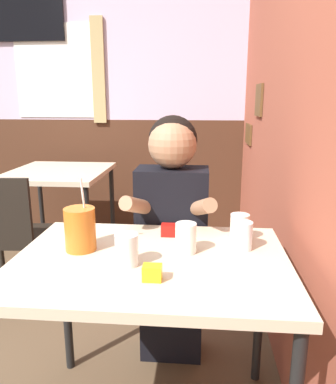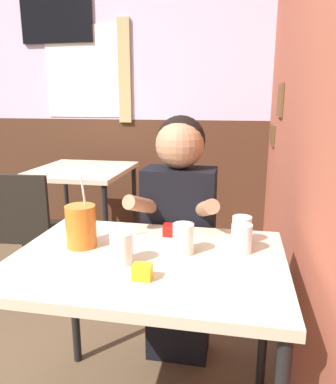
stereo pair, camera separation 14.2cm
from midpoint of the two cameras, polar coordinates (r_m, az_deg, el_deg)
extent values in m
cube|color=#9E4C38|center=(2.28, 20.71, 14.51)|extent=(0.06, 4.70, 2.70)
cube|color=brown|center=(2.70, 18.25, 13.15)|extent=(0.02, 0.25, 0.22)
cube|color=brown|center=(3.19, 16.85, 8.34)|extent=(0.02, 0.31, 0.16)
cube|color=silver|center=(3.76, -1.24, 23.24)|extent=(5.22, 0.06, 1.60)
cube|color=#472819|center=(3.79, -1.13, 2.64)|extent=(5.22, 0.06, 1.10)
cube|color=white|center=(3.89, -11.89, 17.46)|extent=(0.74, 0.01, 0.85)
cube|color=tan|center=(3.74, -5.54, 17.84)|extent=(0.12, 0.02, 0.95)
cube|color=black|center=(4.03, -15.62, 23.92)|extent=(0.72, 0.03, 0.41)
cube|color=beige|center=(1.37, -0.23, -10.63)|extent=(0.99, 0.72, 0.04)
cylinder|color=black|center=(1.93, -12.05, -15.48)|extent=(0.04, 0.04, 0.71)
cylinder|color=black|center=(1.82, 16.78, -17.87)|extent=(0.04, 0.04, 0.71)
cube|color=beige|center=(3.14, -11.83, 3.20)|extent=(0.75, 0.83, 0.04)
cylinder|color=black|center=(3.06, -20.05, -4.84)|extent=(0.04, 0.04, 0.71)
cylinder|color=black|center=(2.78, -7.97, -5.97)|extent=(0.04, 0.04, 0.71)
cylinder|color=black|center=(3.69, -14.14, -1.24)|extent=(0.04, 0.04, 0.71)
cylinder|color=black|center=(3.46, -3.98, -1.83)|extent=(0.04, 0.04, 0.71)
cube|color=black|center=(2.64, -18.36, -5.64)|extent=(0.43, 0.43, 0.04)
cube|color=black|center=(2.42, -20.56, -2.19)|extent=(0.40, 0.06, 0.40)
cylinder|color=black|center=(2.95, -19.76, -8.45)|extent=(0.03, 0.03, 0.42)
cylinder|color=black|center=(2.81, -13.09, -9.08)|extent=(0.03, 0.03, 0.42)
cylinder|color=black|center=(2.51, -15.87, -12.20)|extent=(0.03, 0.03, 0.42)
cube|color=black|center=(2.02, 3.74, -17.87)|extent=(0.31, 0.20, 0.46)
cube|color=black|center=(1.81, 3.99, -4.58)|extent=(0.34, 0.20, 0.52)
sphere|color=black|center=(1.75, 4.32, 7.88)|extent=(0.23, 0.23, 0.23)
sphere|color=#9E7051|center=(1.73, 4.20, 7.23)|extent=(0.22, 0.22, 0.22)
cylinder|color=#9E7051|center=(1.67, -1.19, -2.07)|extent=(0.14, 0.27, 0.15)
cylinder|color=#9E7051|center=(1.63, 8.20, -2.55)|extent=(0.14, 0.27, 0.15)
cylinder|color=#C6661E|center=(1.45, -10.41, -5.19)|extent=(0.12, 0.12, 0.16)
cylinder|color=white|center=(1.41, -9.99, -0.21)|extent=(0.01, 0.04, 0.14)
cylinder|color=silver|center=(1.43, 13.98, -6.92)|extent=(0.08, 0.08, 0.11)
cylinder|color=silver|center=(1.38, 5.32, -7.15)|extent=(0.08, 0.08, 0.11)
cylinder|color=silver|center=(1.52, 13.83, -5.65)|extent=(0.08, 0.08, 0.11)
cylinder|color=silver|center=(1.30, -3.98, -8.56)|extent=(0.08, 0.08, 0.11)
cube|color=#B7140F|center=(1.56, 3.02, -5.86)|extent=(0.06, 0.04, 0.05)
cube|color=yellow|center=(1.20, -0.48, -12.13)|extent=(0.06, 0.04, 0.05)
camera|label=1|loc=(0.07, -87.14, 0.71)|focal=35.00mm
camera|label=2|loc=(0.07, 92.86, -0.71)|focal=35.00mm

